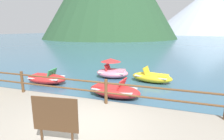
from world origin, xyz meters
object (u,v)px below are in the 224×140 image
(pedal_boat_0, at_px, (112,71))
(pedal_boat_1, at_px, (114,90))
(pedal_boat_3, at_px, (152,77))
(sign_board, at_px, (55,115))
(pedal_boat_4, at_px, (47,78))

(pedal_boat_0, distance_m, pedal_boat_1, 3.60)
(pedal_boat_0, height_order, pedal_boat_3, pedal_boat_0)
(sign_board, height_order, pedal_boat_4, sign_board)
(pedal_boat_4, bearing_deg, sign_board, -49.91)
(pedal_boat_0, distance_m, pedal_boat_3, 2.67)
(sign_board, distance_m, pedal_boat_1, 4.52)
(sign_board, distance_m, pedal_boat_4, 6.91)
(sign_board, distance_m, pedal_boat_3, 7.73)
(pedal_boat_3, bearing_deg, pedal_boat_0, 173.92)
(pedal_boat_1, bearing_deg, pedal_boat_3, 65.52)
(pedal_boat_0, relative_size, pedal_boat_1, 0.85)
(pedal_boat_1, distance_m, pedal_boat_4, 4.56)
(sign_board, bearing_deg, pedal_boat_4, 130.09)
(sign_board, height_order, pedal_boat_1, sign_board)
(pedal_boat_3, relative_size, pedal_boat_4, 1.04)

